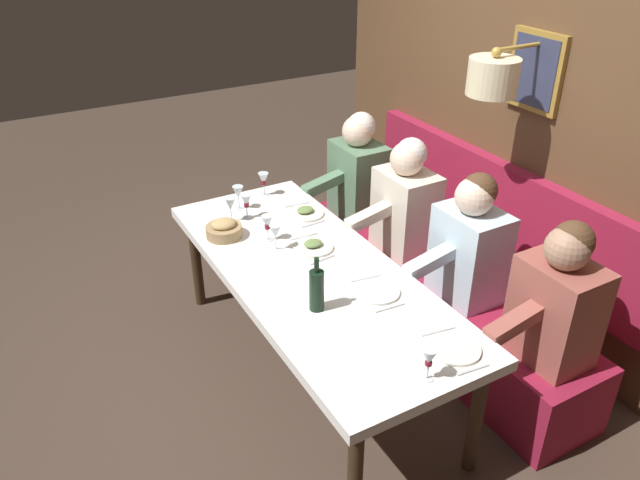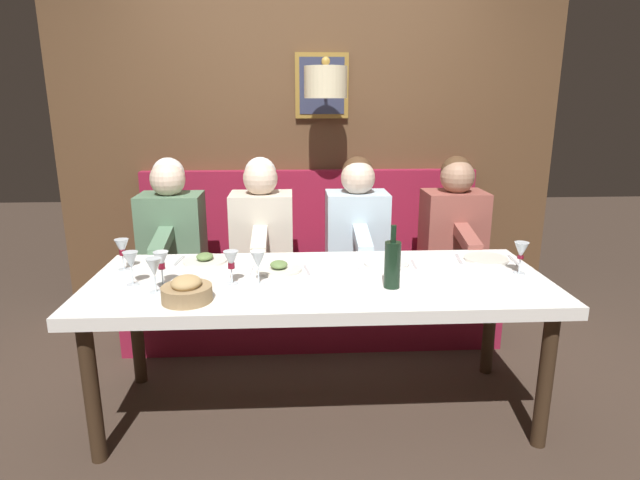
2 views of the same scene
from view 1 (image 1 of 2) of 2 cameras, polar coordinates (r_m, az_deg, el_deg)
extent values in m
plane|color=#423328|center=(3.90, -0.69, -11.96)|extent=(12.00, 12.00, 0.00)
cube|color=white|center=(3.47, -0.77, -3.18)|extent=(0.90, 2.25, 0.06)
cylinder|color=#352416|center=(2.92, 3.25, -20.96)|extent=(0.07, 0.07, 0.68)
cylinder|color=#352416|center=(4.36, -11.34, -2.02)|extent=(0.07, 0.07, 0.68)
cylinder|color=#352416|center=(3.23, 14.20, -15.65)|extent=(0.07, 0.07, 0.68)
cylinder|color=#352416|center=(4.58, -3.09, 0.22)|extent=(0.07, 0.07, 0.68)
cube|color=maroon|center=(4.17, 10.12, -5.44)|extent=(0.52, 2.45, 0.45)
cube|color=brown|center=(4.01, 18.45, 11.69)|extent=(0.10, 3.65, 2.90)
cube|color=maroon|center=(4.19, 16.13, 2.74)|extent=(0.10, 2.45, 0.64)
cube|color=olive|center=(3.84, 19.31, 14.48)|extent=(0.04, 0.38, 0.45)
cube|color=#2D334C|center=(3.83, 19.11, 14.46)|extent=(0.01, 0.32, 0.39)
cylinder|color=#A37F38|center=(3.69, 18.03, 16.59)|extent=(0.35, 0.02, 0.02)
cylinder|color=beige|center=(3.60, 15.68, 14.31)|extent=(0.28, 0.28, 0.20)
sphere|color=#A37F38|center=(3.57, 15.97, 16.31)|extent=(0.06, 0.06, 0.06)
cube|color=#934C42|center=(3.36, 20.88, -6.21)|extent=(0.30, 0.40, 0.56)
sphere|color=#A37A60|center=(3.15, 21.86, -0.72)|extent=(0.22, 0.22, 0.22)
sphere|color=#4C331E|center=(3.16, 22.32, -0.10)|extent=(0.20, 0.20, 0.20)
cube|color=#934C42|center=(3.15, 17.49, -7.30)|extent=(0.33, 0.09, 0.14)
cube|color=silver|center=(3.71, 13.59, -1.29)|extent=(0.30, 0.40, 0.56)
sphere|color=beige|center=(3.53, 14.07, 3.91)|extent=(0.22, 0.22, 0.22)
sphere|color=#4C331E|center=(3.53, 14.49, 4.45)|extent=(0.20, 0.20, 0.20)
cube|color=silver|center=(3.52, 10.14, -1.95)|extent=(0.33, 0.09, 0.14)
cube|color=beige|center=(4.12, 7.90, 2.59)|extent=(0.30, 0.40, 0.56)
sphere|color=beige|center=(3.95, 8.04, 7.41)|extent=(0.22, 0.22, 0.22)
sphere|color=silver|center=(3.96, 8.42, 7.90)|extent=(0.20, 0.20, 0.20)
cube|color=beige|center=(3.95, 4.55, 2.17)|extent=(0.33, 0.09, 0.14)
cube|color=#567A5B|center=(4.55, 3.55, 5.52)|extent=(0.30, 0.40, 0.56)
sphere|color=beige|center=(4.40, 3.48, 9.98)|extent=(0.22, 0.22, 0.22)
sphere|color=silver|center=(4.40, 3.83, 10.42)|extent=(0.20, 0.20, 0.20)
cube|color=#567A5B|center=(4.39, 0.37, 5.24)|extent=(0.33, 0.09, 0.14)
cylinder|color=silver|center=(4.03, -1.37, 2.47)|extent=(0.24, 0.24, 0.01)
ellipsoid|color=#668447|center=(4.02, -1.37, 2.79)|extent=(0.11, 0.09, 0.04)
cube|color=silver|center=(3.91, -0.62, 1.51)|extent=(0.17, 0.02, 0.01)
cube|color=silver|center=(4.15, -2.07, 3.29)|extent=(0.18, 0.03, 0.01)
cylinder|color=silver|center=(3.65, -0.64, -0.66)|extent=(0.24, 0.24, 0.01)
ellipsoid|color=#668447|center=(3.63, -0.65, -0.31)|extent=(0.11, 0.09, 0.04)
cube|color=silver|center=(3.53, 0.21, -1.83)|extent=(0.17, 0.04, 0.01)
cube|color=silver|center=(3.77, -1.44, 0.35)|extent=(0.18, 0.02, 0.01)
cylinder|color=silver|center=(3.27, 5.30, -4.77)|extent=(0.24, 0.24, 0.01)
cube|color=silver|center=(3.17, 6.47, -6.21)|extent=(0.17, 0.03, 0.01)
cube|color=silver|center=(3.38, 4.20, -3.52)|extent=(0.18, 0.04, 0.01)
cylinder|color=silver|center=(2.95, 12.33, -9.79)|extent=(0.24, 0.24, 0.01)
cube|color=silver|center=(2.87, 13.91, -11.53)|extent=(0.17, 0.03, 0.01)
cube|color=silver|center=(3.05, 10.85, -8.26)|extent=(0.18, 0.04, 0.01)
cylinder|color=silver|center=(2.79, 9.82, -12.45)|extent=(0.06, 0.06, 0.00)
cylinder|color=silver|center=(2.76, 9.89, -11.85)|extent=(0.01, 0.01, 0.07)
cone|color=silver|center=(2.71, 10.04, -10.58)|extent=(0.07, 0.07, 0.08)
cylinder|color=maroon|center=(2.73, 9.97, -11.14)|extent=(0.03, 0.03, 0.02)
cylinder|color=silver|center=(3.75, -4.82, 0.03)|extent=(0.06, 0.06, 0.00)
cylinder|color=silver|center=(3.73, -4.84, 0.56)|extent=(0.01, 0.01, 0.07)
cone|color=silver|center=(3.69, -4.89, 1.64)|extent=(0.07, 0.07, 0.08)
cylinder|color=maroon|center=(3.70, -4.88, 1.25)|extent=(0.03, 0.03, 0.03)
cylinder|color=silver|center=(4.31, -5.17, 4.19)|extent=(0.06, 0.06, 0.00)
cylinder|color=silver|center=(4.29, -5.19, 4.66)|extent=(0.01, 0.01, 0.07)
cone|color=silver|center=(4.26, -5.24, 5.63)|extent=(0.07, 0.07, 0.08)
cylinder|color=maroon|center=(4.27, -5.22, 5.31)|extent=(0.03, 0.03, 0.03)
cylinder|color=silver|center=(4.14, -7.46, 2.89)|extent=(0.06, 0.06, 0.00)
cylinder|color=silver|center=(4.12, -7.49, 3.38)|extent=(0.01, 0.01, 0.07)
cone|color=silver|center=(4.08, -7.57, 4.39)|extent=(0.07, 0.07, 0.08)
cylinder|color=silver|center=(3.99, -8.16, 1.77)|extent=(0.06, 0.06, 0.00)
cylinder|color=silver|center=(3.97, -8.20, 2.27)|extent=(0.01, 0.01, 0.07)
cone|color=silver|center=(3.93, -8.28, 3.30)|extent=(0.07, 0.07, 0.08)
cylinder|color=silver|center=(4.02, -6.72, 2.08)|extent=(0.06, 0.06, 0.00)
cylinder|color=silver|center=(4.00, -6.75, 2.58)|extent=(0.01, 0.01, 0.07)
cone|color=silver|center=(3.96, -6.82, 3.61)|extent=(0.07, 0.07, 0.08)
cylinder|color=maroon|center=(3.97, -6.80, 3.25)|extent=(0.03, 0.03, 0.03)
cylinder|color=silver|center=(3.64, -4.08, -0.87)|extent=(0.06, 0.06, 0.00)
cylinder|color=silver|center=(3.62, -4.10, -0.33)|extent=(0.01, 0.01, 0.07)
cone|color=silver|center=(3.58, -4.15, 0.77)|extent=(0.07, 0.07, 0.08)
cylinder|color=black|center=(3.08, -0.31, -4.69)|extent=(0.08, 0.08, 0.22)
cylinder|color=black|center=(3.00, -0.32, -2.33)|extent=(0.03, 0.03, 0.08)
cylinder|color=#9E7F56|center=(3.80, -8.84, 0.80)|extent=(0.22, 0.22, 0.07)
ellipsoid|color=tan|center=(3.78, -8.90, 1.46)|extent=(0.15, 0.13, 0.06)
camera|label=2|loc=(3.06, -47.71, 0.57)|focal=29.63mm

